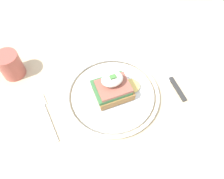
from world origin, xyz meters
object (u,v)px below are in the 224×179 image
Objects in this scene: fork at (47,115)px; knife at (172,80)px; cup at (10,65)px; sandwich at (112,88)px; plate at (112,95)px.

knife reaches higher than fork.
knife is 2.36× the size of cup.
knife is (0.19, -0.02, -0.04)m from sandwich.
sandwich is 0.72× the size of knife.
plate reaches higher than fork.
fork is 0.83× the size of knife.
cup is at bearing 155.28° from knife.
sandwich is 1.69× the size of cup.
cup is at bearing 143.12° from plate.
cup is (-0.06, 0.18, 0.04)m from fork.
fork is at bearing 177.55° from sandwich.
sandwich is at bearing 96.01° from plate.
cup reaches higher than knife.
sandwich is at bearing -36.76° from cup.
knife is at bearing -4.46° from plate.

